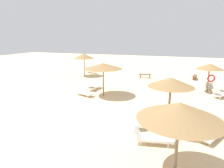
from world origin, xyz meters
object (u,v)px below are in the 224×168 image
parasol_0 (103,66)px  lounger_6 (221,94)px  lounger_5 (83,92)px  parasol_2 (171,82)px  parasol_4 (84,56)px  lounger_3 (151,137)px  bench_0 (145,75)px  parasol_1 (210,67)px  lounger_7 (136,119)px  lounger_0 (95,86)px  lounger_4 (90,71)px  parasol_3 (180,111)px  lounger_2 (212,133)px  bench_1 (195,77)px  lounger_1 (209,85)px

parasol_0 → lounger_6: size_ratio=1.68×
parasol_0 → lounger_5: parasol_0 is taller
parasol_2 → parasol_4: size_ratio=1.02×
parasol_2 → lounger_3: size_ratio=1.51×
parasol_0 → bench_0: 8.94m
parasol_1 → lounger_7: parasol_1 is taller
parasol_0 → lounger_0: 3.10m
parasol_2 → bench_0: size_ratio=1.89×
lounger_4 → lounger_7: size_ratio=0.97×
lounger_5 → bench_0: size_ratio=1.29×
lounger_5 → parasol_3: bearing=-44.8°
parasol_4 → lounger_5: 8.81m
bench_0 → lounger_4: bearing=173.3°
lounger_3 → lounger_5: lounger_3 is taller
lounger_4 → lounger_2: bearing=-46.8°
lounger_0 → parasol_0: bearing=-45.4°
lounger_4 → bench_1: 13.30m
lounger_5 → parasol_4: bearing=116.5°
lounger_4 → lounger_6: 16.33m
parasol_4 → bench_1: size_ratio=1.86×
lounger_7 → lounger_4: bearing=124.5°
lounger_1 → lounger_7: (-4.83, -10.26, -0.01)m
lounger_2 → lounger_4: bearing=133.2°
parasol_4 → lounger_1: 14.34m
parasol_2 → parasol_4: (-11.03, 12.00, -0.14)m
parasol_3 → lounger_0: bearing=128.0°
lounger_2 → parasol_4: bearing=137.6°
lounger_4 → bench_0: 7.73m
lounger_3 → bench_1: lounger_3 is taller
lounger_0 → lounger_2: lounger_2 is taller
lounger_4 → parasol_4: bearing=-83.6°
parasol_0 → lounger_3: bearing=-52.1°
parasol_1 → bench_1: size_ratio=1.70×
lounger_1 → parasol_2: bearing=-106.1°
parasol_4 → bench_1: (13.05, 2.46, -2.18)m
lounger_1 → lounger_6: lounger_6 is taller
lounger_6 → bench_1: 7.03m
lounger_1 → parasol_0: bearing=-146.4°
lounger_0 → bench_1: 12.15m
lounger_2 → bench_1: 14.47m
parasol_1 → bench_0: parasol_1 is taller
parasol_0 → lounger_2: size_ratio=1.60×
lounger_2 → lounger_0: bearing=145.0°
parasol_1 → lounger_5: 11.15m
parasol_0 → lounger_0: parasol_0 is taller
parasol_2 → lounger_3: 2.84m
parasol_0 → bench_0: parasol_0 is taller
lounger_7 → bench_0: lounger_7 is taller
bench_0 → lounger_5: bearing=-112.0°
parasol_3 → lounger_1: 14.34m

